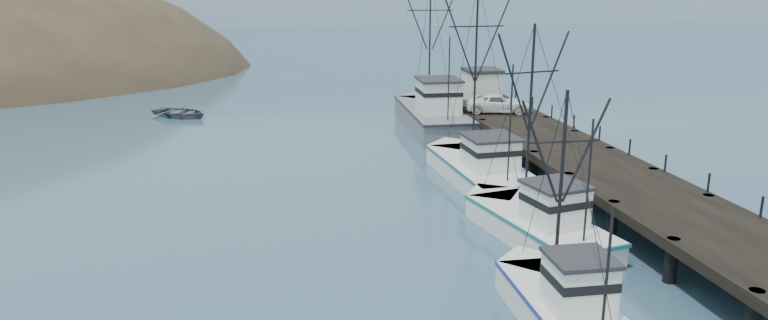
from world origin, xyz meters
TOP-DOWN VIEW (x-y plane):
  - ground at (0.00, 0.00)m, footprint 400.00×400.00m
  - pier at (14.00, 16.00)m, footprint 6.00×44.00m
  - distant_ridge at (10.00, 170.00)m, footprint 360.00×40.00m
  - distant_ridge_far at (-40.00, 185.00)m, footprint 180.00×25.00m
  - trawler_near at (7.71, 6.87)m, footprint 5.20×10.72m
  - trawler_mid at (5.22, -1.58)m, footprint 3.17×8.87m
  - trawler_far at (8.18, 17.09)m, footprint 4.67×12.72m
  - work_vessel at (9.12, 32.44)m, footprint 5.02×15.34m
  - pier_shed at (14.00, 34.00)m, footprint 3.00×3.20m
  - pickup_truck at (13.58, 28.46)m, footprint 5.69×3.67m
  - motorboat at (-12.63, 41.50)m, footprint 6.88×6.52m

SIDE VIEW (x-z plane):
  - ground at x=0.00m, z-range 0.00..0.00m
  - distant_ridge at x=10.00m, z-range -13.00..13.00m
  - distant_ridge_far at x=-40.00m, z-range -9.00..9.00m
  - motorboat at x=-12.63m, z-range -0.58..0.58m
  - trawler_mid at x=5.22m, z-range -3.76..5.39m
  - trawler_near at x=7.71m, z-range -4.62..6.26m
  - trawler_far at x=8.18m, z-range -5.58..7.22m
  - work_vessel at x=9.12m, z-range -5.21..7.67m
  - pier at x=14.00m, z-range 0.69..2.69m
  - pickup_truck at x=13.58m, z-range 2.00..3.46m
  - pier_shed at x=14.00m, z-range 2.02..4.82m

